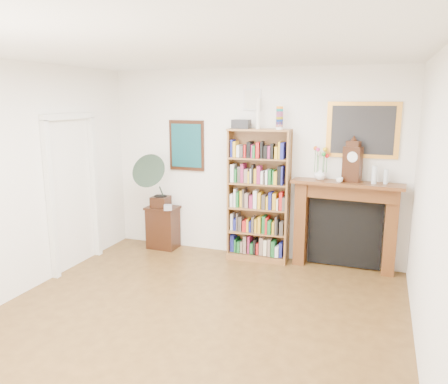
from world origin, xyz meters
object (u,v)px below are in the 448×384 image
Objects in this scene: gramophone at (155,178)px; bottle_right at (386,177)px; bookshelf at (258,188)px; cd_stack at (168,207)px; fireplace at (345,217)px; teacup at (339,180)px; side_cabinet at (163,227)px; flower_vase at (320,174)px; mantel_clock at (352,162)px; bottle_left at (374,175)px.

gramophone reaches higher than bottle_right.
bookshelf is 18.67× the size of cd_stack.
gramophone reaches higher than cd_stack.
fireplace is 16.60× the size of teacup.
side_cabinet is 2.64m from flower_vase.
bottle_right reaches higher than fireplace.
bookshelf is at bearing 176.44° from teacup.
mantel_clock is 2.31× the size of bottle_left.
teacup is (2.54, 0.10, 0.57)m from cd_stack.
gramophone is (-1.61, -0.15, 0.08)m from bookshelf.
bottle_left reaches higher than bottle_right.
bottle_left is at bearing -3.98° from flower_vase.
cd_stack is (-1.39, -0.17, -0.37)m from bookshelf.
cd_stack is at bearing -177.43° from bookshelf.
fireplace is at bearing 56.38° from teacup.
side_cabinet is at bearing 139.73° from cd_stack.
flower_vase is at bearing 5.51° from cd_stack.
fireplace is 12.57× the size of cd_stack.
teacup is at bearing -125.54° from mantel_clock.
gramophone reaches higher than fireplace.
side_cabinet is 0.45× the size of fireplace.
flower_vase is 0.30m from teacup.
bookshelf is at bearing -178.88° from bottle_right.
cd_stack is 3.19m from bottle_right.
bookshelf is at bearing -160.58° from mantel_clock.
mantel_clock reaches higher than bottle_left.
gramophone is 2.93m from mantel_clock.
mantel_clock is 0.33m from bottle_left.
fireplace is 0.78m from mantel_clock.
side_cabinet is at bearing -179.67° from bottle_left.
bottle_right is at bearing 3.77° from cd_stack.
bookshelf is 1.37m from mantel_clock.
gramophone reaches higher than side_cabinet.
bookshelf reaches higher than mantel_clock.
fireplace is (2.81, 0.09, 0.41)m from side_cabinet.
side_cabinet is 4.03× the size of flower_vase.
flower_vase is at bearing 2.47° from side_cabinet.
cd_stack is 2.36m from flower_vase.
bottle_right is (0.15, 0.04, -0.02)m from bottle_left.
fireplace is 0.72m from bottle_left.
bottle_left reaches higher than teacup.
bottle_right is at bearing -1.01° from fireplace.
gramophone is at bearing -158.57° from mantel_clock.
cd_stack is at bearing -8.29° from gramophone.
bookshelf is 24.66× the size of teacup.
bookshelf is 11.20× the size of bottle_right.
bottle_right is (3.34, 0.18, 0.19)m from gramophone.
fireplace is (1.24, 0.07, -0.34)m from bookshelf.
side_cabinet is at bearing -178.42° from flower_vase.
gramophone reaches higher than teacup.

